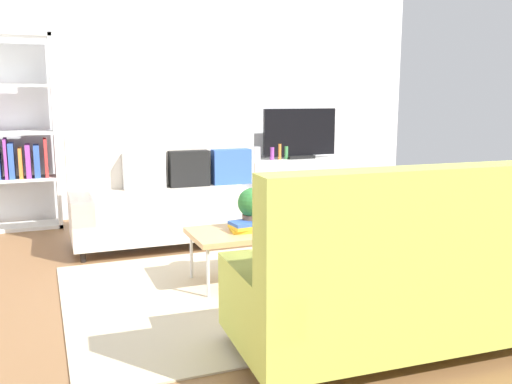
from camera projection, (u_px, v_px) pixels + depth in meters
ground_plane at (266, 275)px, 4.50m from camera, size 7.68×7.68×0.00m
wall_far at (180, 95)px, 6.81m from camera, size 6.40×0.12×2.90m
area_rug at (264, 288)px, 4.17m from camera, size 2.90×2.20×0.01m
couch_beige at (171, 197)px, 5.46m from camera, size 1.91×0.86×1.10m
couch_green at (401, 276)px, 3.10m from camera, size 1.94×0.93×1.10m
coffee_table at (261, 232)px, 4.31m from camera, size 1.10×0.56×0.42m
tv_console at (298, 182)px, 7.23m from camera, size 1.40×0.44×0.64m
tv at (300, 134)px, 7.10m from camera, size 1.00×0.20×0.64m
bookshelf at (1, 142)px, 5.86m from camera, size 1.10×0.36×2.10m
storage_trunk at (374, 186)px, 7.55m from camera, size 0.52×0.40×0.44m
potted_plant at (253, 206)px, 4.29m from camera, size 0.23×0.23×0.32m
table_book_0 at (247, 230)px, 4.23m from camera, size 0.26×0.21×0.03m
table_book_1 at (247, 226)px, 4.23m from camera, size 0.26×0.21×0.03m
table_book_2 at (247, 223)px, 4.22m from camera, size 0.26×0.21×0.03m
vase_0 at (256, 153)px, 6.99m from camera, size 0.12×0.12×0.16m
bottle_0 at (272, 153)px, 6.98m from camera, size 0.06×0.06×0.16m
bottle_1 at (280, 152)px, 7.01m from camera, size 0.04×0.04×0.20m
bottle_2 at (286, 153)px, 7.05m from camera, size 0.05×0.05×0.17m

